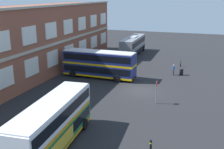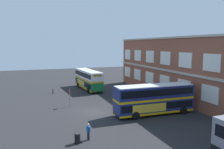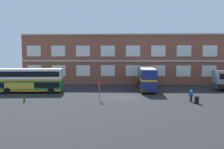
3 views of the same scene
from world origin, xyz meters
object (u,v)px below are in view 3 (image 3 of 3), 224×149
(double_decker_middle, at_px, (146,78))
(double_decker_near, at_px, (30,80))
(bus_stand_flag, at_px, (99,89))
(station_litter_bin, at_px, (197,100))
(safety_bollard_west, at_px, (24,98))
(waiting_passenger, at_px, (191,95))

(double_decker_middle, bearing_deg, double_decker_near, -168.74)
(bus_stand_flag, height_order, station_litter_bin, bus_stand_flag)
(double_decker_middle, relative_size, safety_bollard_west, 11.63)
(double_decker_middle, bearing_deg, safety_bollard_west, -147.03)
(double_decker_near, bearing_deg, station_litter_bin, -16.58)
(waiting_passenger, xyz_separation_m, safety_bollard_west, (-22.97, -1.16, -0.44))
(station_litter_bin, bearing_deg, double_decker_middle, 115.07)
(double_decker_near, relative_size, station_litter_bin, 10.85)
(double_decker_near, distance_m, waiting_passenger, 26.08)
(bus_stand_flag, distance_m, safety_bollard_west, 10.40)
(double_decker_middle, relative_size, station_litter_bin, 10.73)
(double_decker_near, height_order, waiting_passenger, double_decker_near)
(double_decker_near, xyz_separation_m, station_litter_bin, (25.65, -7.64, -1.63))
(double_decker_near, bearing_deg, waiting_passenger, -14.34)
(double_decker_middle, xyz_separation_m, safety_bollard_west, (-17.93, -11.63, -1.66))
(double_decker_middle, relative_size, bus_stand_flag, 4.09)
(bus_stand_flag, bearing_deg, double_decker_middle, 52.71)
(station_litter_bin, relative_size, safety_bollard_west, 1.08)
(waiting_passenger, distance_m, bus_stand_flag, 12.77)
(double_decker_middle, bearing_deg, station_litter_bin, -64.93)
(waiting_passenger, distance_m, station_litter_bin, 1.32)
(waiting_passenger, relative_size, station_litter_bin, 1.65)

